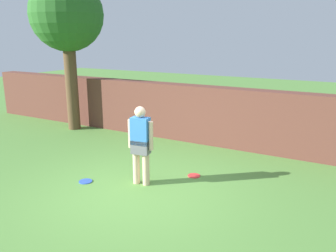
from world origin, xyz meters
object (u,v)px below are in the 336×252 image
tree (67,17)px  frisbee_red (194,176)px  person (141,142)px  frisbee_blue (86,181)px

tree → frisbee_red: tree is taller
frisbee_red → tree: bearing=161.6°
tree → person: tree is taller
tree → frisbee_red: bearing=-18.4°
person → frisbee_blue: size_ratio=6.00×
tree → person: 5.68m
frisbee_blue → frisbee_red: 2.31m
frisbee_red → frisbee_blue: bearing=-143.5°
person → frisbee_red: (0.78, 0.88, -0.89)m
person → frisbee_red: size_ratio=6.00×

